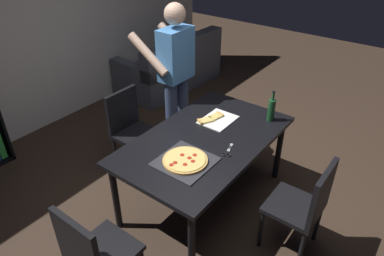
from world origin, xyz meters
The scene contains 12 objects.
ground_plane centered at (0.00, 0.00, 0.00)m, with size 12.00×12.00×0.00m, color #38281E.
back_wall centered at (0.00, 2.60, 1.40)m, with size 6.40×0.10×2.80m, color silver.
dining_table centered at (0.00, 0.00, 0.68)m, with size 1.68×1.00×0.75m.
chair_near_camera centered at (0.00, -0.99, 0.51)m, with size 0.42×0.42×0.90m.
chair_far_side centered at (0.00, 0.99, 0.51)m, with size 0.42×0.42×0.90m.
chair_left_end centered at (-1.33, 0.00, 0.51)m, with size 0.42×0.42×0.90m.
couch centered at (1.90, 1.99, 0.30)m, with size 1.73×0.92×0.85m.
person_serving_pizza centered at (0.52, 0.77, 1.00)m, with size 0.55×0.54×1.75m.
pepperoni_pizza_on_tray centered at (-0.39, -0.07, 0.77)m, with size 0.43×0.43×0.04m.
pizza_slices_on_towel centered at (0.32, 0.10, 0.76)m, with size 0.37×0.29×0.03m.
wine_bottle centered at (0.65, -0.33, 0.87)m, with size 0.07×0.07×0.32m.
kitchen_scissors centered at (-0.07, -0.28, 0.76)m, with size 0.20×0.10×0.01m.
Camera 1 is at (-2.19, -1.50, 2.52)m, focal length 32.89 mm.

